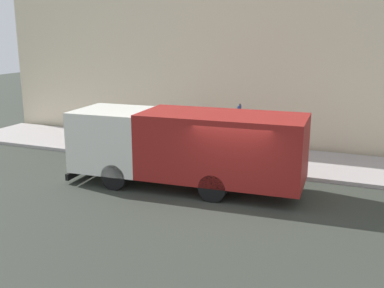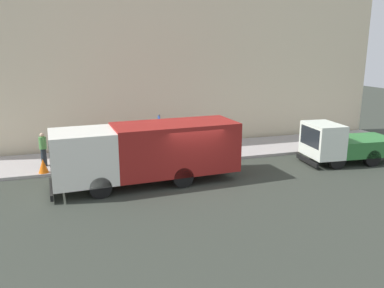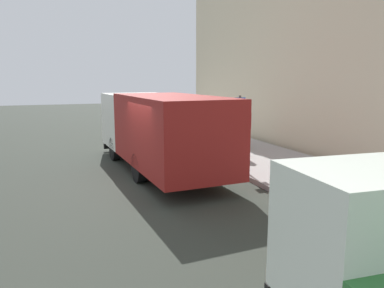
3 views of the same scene
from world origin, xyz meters
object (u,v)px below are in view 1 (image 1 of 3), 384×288
(pedestrian_third, at_px, (125,128))
(large_utility_truck, at_px, (186,145))
(pedestrian_standing, at_px, (185,127))
(pedestrian_walking, at_px, (208,136))
(traffic_cone_orange, at_px, (112,145))
(street_sign_post, at_px, (239,130))

(pedestrian_third, bearing_deg, large_utility_truck, 65.77)
(pedestrian_standing, xyz_separation_m, pedestrian_third, (-1.00, 2.54, -0.04))
(large_utility_truck, relative_size, pedestrian_walking, 4.85)
(large_utility_truck, distance_m, pedestrian_walking, 3.52)
(traffic_cone_orange, bearing_deg, pedestrian_third, 0.86)
(pedestrian_standing, distance_m, street_sign_post, 3.85)
(pedestrian_third, height_order, traffic_cone_orange, pedestrian_third)
(large_utility_truck, distance_m, traffic_cone_orange, 5.32)
(pedestrian_standing, distance_m, pedestrian_third, 2.73)
(traffic_cone_orange, bearing_deg, street_sign_post, -89.21)
(large_utility_truck, bearing_deg, pedestrian_walking, 4.57)
(large_utility_truck, bearing_deg, street_sign_post, -27.03)
(pedestrian_third, xyz_separation_m, traffic_cone_orange, (-1.16, -0.02, -0.56))
(pedestrian_standing, xyz_separation_m, traffic_cone_orange, (-2.16, 2.53, -0.61))
(pedestrian_standing, bearing_deg, traffic_cone_orange, 159.82)
(pedestrian_third, distance_m, traffic_cone_orange, 1.29)
(street_sign_post, bearing_deg, pedestrian_third, 79.31)
(pedestrian_walking, distance_m, pedestrian_third, 4.12)
(pedestrian_third, xyz_separation_m, street_sign_post, (-1.08, -5.73, 0.58))
(pedestrian_walking, xyz_separation_m, pedestrian_third, (0.23, 4.11, -0.00))
(pedestrian_standing, xyz_separation_m, street_sign_post, (-2.08, -3.19, 0.53))
(pedestrian_third, distance_m, street_sign_post, 5.86)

